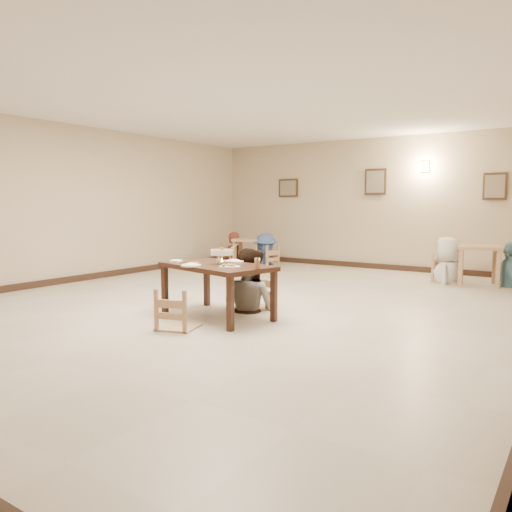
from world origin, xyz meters
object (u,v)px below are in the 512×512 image
Objects in this scene: chair_far at (253,275)px; bg_chair_rl at (448,256)px; main_table at (217,270)px; bg_diner_d at (512,242)px; bg_table_right at (479,253)px; chair_near at (178,290)px; drink_glass at (257,264)px; bg_chair_lr at (266,246)px; bg_chair_rr at (511,263)px; bg_diner_a at (232,232)px; bg_table_left at (248,244)px; curry_warmer at (222,252)px; main_diner at (248,248)px; bg_chair_ll at (232,244)px; bg_diner_c at (449,237)px; bg_diner_b at (266,234)px.

bg_chair_rl reaches higher than chair_far.
bg_diner_d is at bearing 71.00° from main_table.
chair_near is at bearing -113.59° from bg_table_right.
bg_chair_lr reaches higher than drink_glass.
bg_chair_rr is at bearing 98.78° from bg_chair_lr.
chair_far is 0.61× the size of bg_diner_a.
bg_chair_lr is (-2.26, 5.46, 0.04)m from chair_near.
bg_diner_a is (-3.40, 4.09, 0.31)m from chair_far.
bg_table_left is at bearing 133.14° from main_table.
bg_chair_rr is (2.87, 4.70, -0.42)m from curry_warmer.
bg_table_left is 5.72m from bg_diner_d.
main_diner reaches higher than bg_chair_lr.
chair_far is 1.06m from drink_glass.
bg_chair_rr is (6.23, -0.05, -0.04)m from bg_chair_ll.
drink_glass is at bearing -154.88° from chair_near.
bg_chair_lr is (0.52, -0.03, -0.03)m from bg_table_left.
bg_table_left is 0.84× the size of bg_chair_rl.
main_diner reaches higher than curry_warmer.
chair_far is at bearing -27.01° from bg_diner_c.
main_diner is 5.38m from bg_diner_a.
bg_diner_c reaches higher than chair_near.
drink_glass is at bearing -129.38° from bg_chair_ll.
bg_diner_c reaches higher than curry_warmer.
chair_far reaches higher than bg_table_left.
chair_far is 4.67m from bg_diner_b.
main_diner is at bearing -129.71° from bg_chair_ll.
bg_diner_c is (1.78, 4.73, 0.01)m from curry_warmer.
main_diner reaches higher than bg_chair_rr.
main_table is at bearing 128.71° from bg_diner_d.
chair_near is at bearing -138.46° from drink_glass.
bg_table_left is 5.72m from bg_chair_rr.
bg_diner_b is 0.92× the size of bg_diner_c.
bg_table_right is at bearing 70.48° from bg_diner_d.
bg_chair_rr is (5.71, -0.01, -0.09)m from bg_table_left.
chair_near is 6.44m from bg_chair_ll.
bg_diner_c is (1.13, 4.87, 0.10)m from drink_glass.
main_diner is 2.05× the size of bg_table_left.
bg_chair_ll is (-3.36, 4.76, -0.37)m from curry_warmer.
main_table is at bearing -152.95° from bg_diner_b.
chair_near is at bearing 87.87° from main_diner.
chair_far is 7.27× the size of drink_glass.
main_table is 5.11m from bg_diner_c.
bg_diner_a reaches higher than bg_table_right.
bg_diner_c is (5.14, -0.03, 0.38)m from bg_chair_ll.
bg_table_right is 0.57m from bg_chair_rr.
bg_chair_rl is (-0.54, 0.03, -0.09)m from bg_table_right.
main_table is at bearing -59.58° from bg_table_left.
curry_warmer is (-0.04, -0.67, 0.37)m from chair_far.
drink_glass is 0.16× the size of bg_table_left.
bg_diner_d is at bearing 65.42° from drink_glass.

